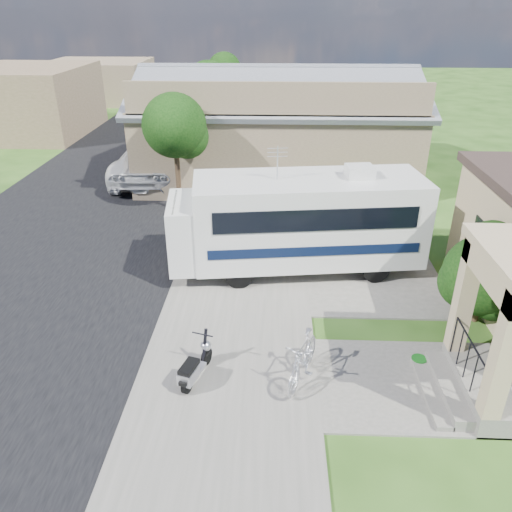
{
  "coord_description": "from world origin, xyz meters",
  "views": [
    {
      "loc": [
        -0.01,
        -9.55,
        7.41
      ],
      "look_at": [
        -0.5,
        2.5,
        1.3
      ],
      "focal_mm": 35.0,
      "sensor_mm": 36.0,
      "label": 1
    }
  ],
  "objects_px": {
    "shrub": "(487,271)",
    "bicycle": "(303,361)",
    "motorhome": "(299,220)",
    "garden_hose": "(419,362)",
    "scooter": "(195,367)",
    "van": "(168,128)",
    "pickup_truck": "(153,160)"
  },
  "relations": [
    {
      "from": "shrub",
      "to": "bicycle",
      "type": "relative_size",
      "value": 1.52
    },
    {
      "from": "shrub",
      "to": "bicycle",
      "type": "bearing_deg",
      "value": -150.94
    },
    {
      "from": "bicycle",
      "to": "shrub",
      "type": "bearing_deg",
      "value": 50.0
    },
    {
      "from": "scooter",
      "to": "pickup_truck",
      "type": "xyz_separation_m",
      "value": [
        -4.1,
        14.17,
        0.48
      ]
    },
    {
      "from": "shrub",
      "to": "garden_hose",
      "type": "height_order",
      "value": "shrub"
    },
    {
      "from": "van",
      "to": "bicycle",
      "type": "bearing_deg",
      "value": -79.36
    },
    {
      "from": "motorhome",
      "to": "pickup_truck",
      "type": "distance_m",
      "value": 10.96
    },
    {
      "from": "bicycle",
      "to": "van",
      "type": "bearing_deg",
      "value": 129.56
    },
    {
      "from": "scooter",
      "to": "pickup_truck",
      "type": "height_order",
      "value": "pickup_truck"
    },
    {
      "from": "bicycle",
      "to": "van",
      "type": "distance_m",
      "value": 22.22
    },
    {
      "from": "motorhome",
      "to": "shrub",
      "type": "bearing_deg",
      "value": -36.74
    },
    {
      "from": "shrub",
      "to": "van",
      "type": "bearing_deg",
      "value": 122.55
    },
    {
      "from": "bicycle",
      "to": "van",
      "type": "height_order",
      "value": "van"
    },
    {
      "from": "pickup_truck",
      "to": "van",
      "type": "height_order",
      "value": "pickup_truck"
    },
    {
      "from": "motorhome",
      "to": "scooter",
      "type": "xyz_separation_m",
      "value": [
        -2.38,
        -5.36,
        -1.22
      ]
    },
    {
      "from": "motorhome",
      "to": "bicycle",
      "type": "bearing_deg",
      "value": -97.85
    },
    {
      "from": "bicycle",
      "to": "garden_hose",
      "type": "distance_m",
      "value": 2.83
    },
    {
      "from": "van",
      "to": "pickup_truck",
      "type": "bearing_deg",
      "value": -92.5
    },
    {
      "from": "pickup_truck",
      "to": "garden_hose",
      "type": "relative_size",
      "value": 18.6
    },
    {
      "from": "motorhome",
      "to": "garden_hose",
      "type": "xyz_separation_m",
      "value": [
        2.65,
        -4.56,
        -1.57
      ]
    },
    {
      "from": "shrub",
      "to": "bicycle",
      "type": "height_order",
      "value": "shrub"
    },
    {
      "from": "motorhome",
      "to": "shrub",
      "type": "relative_size",
      "value": 2.76
    },
    {
      "from": "shrub",
      "to": "motorhome",
      "type": "bearing_deg",
      "value": 150.48
    },
    {
      "from": "pickup_truck",
      "to": "shrub",
      "type": "bearing_deg",
      "value": 131.47
    },
    {
      "from": "motorhome",
      "to": "van",
      "type": "xyz_separation_m",
      "value": [
        -7.15,
        15.83,
        -0.83
      ]
    },
    {
      "from": "scooter",
      "to": "garden_hose",
      "type": "relative_size",
      "value": 3.96
    },
    {
      "from": "shrub",
      "to": "scooter",
      "type": "relative_size",
      "value": 2.02
    },
    {
      "from": "motorhome",
      "to": "scooter",
      "type": "bearing_deg",
      "value": -121.19
    },
    {
      "from": "bicycle",
      "to": "garden_hose",
      "type": "relative_size",
      "value": 5.26
    },
    {
      "from": "motorhome",
      "to": "pickup_truck",
      "type": "xyz_separation_m",
      "value": [
        -6.48,
        8.81,
        -0.74
      ]
    },
    {
      "from": "shrub",
      "to": "pickup_truck",
      "type": "distance_m",
      "value": 15.94
    },
    {
      "from": "shrub",
      "to": "van",
      "type": "height_order",
      "value": "shrub"
    }
  ]
}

